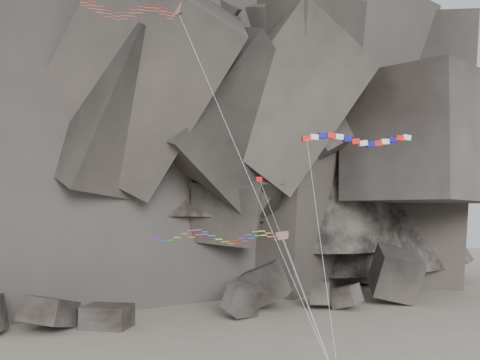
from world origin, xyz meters
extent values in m
cube|color=#47423F|center=(-12.50, 28.65, 1.45)|extent=(7.26, 6.69, 2.94)
cube|color=#47423F|center=(22.88, 32.72, 1.41)|extent=(5.64, 5.60, 3.97)
cube|color=#47423F|center=(11.08, 35.91, 2.65)|extent=(8.74, 7.42, 7.54)
cube|color=#47423F|center=(6.08, 30.21, 1.93)|extent=(6.58, 6.36, 5.28)
cube|color=#47423F|center=(-19.70, 28.87, 1.62)|extent=(7.90, 8.17, 4.92)
cube|color=#47423F|center=(19.36, 34.52, 1.66)|extent=(4.27, 4.86, 4.09)
cube|color=#47423F|center=(32.50, 34.90, 3.38)|extent=(9.00, 9.85, 9.63)
cylinder|color=silver|center=(-2.32, -3.68, 17.18)|extent=(11.72, 7.44, 31.22)
cube|color=red|center=(4.05, 1.03, 22.06)|extent=(0.78, 0.54, 0.50)
cube|color=white|center=(4.83, 0.95, 22.27)|extent=(0.81, 0.55, 0.55)
cube|color=#0D0C8D|center=(5.60, 0.83, 22.40)|extent=(0.83, 0.55, 0.59)
cube|color=red|center=(6.38, 0.69, 22.42)|extent=(0.84, 0.55, 0.59)
cube|color=white|center=(7.15, 0.54, 22.31)|extent=(0.82, 0.55, 0.56)
cube|color=#0D0C8D|center=(7.92, 0.41, 22.11)|extent=(0.78, 0.54, 0.51)
cube|color=red|center=(8.70, 0.32, 21.90)|extent=(0.80, 0.55, 0.54)
cube|color=white|center=(9.47, 0.28, 21.75)|extent=(0.83, 0.55, 0.58)
cube|color=#0D0C8D|center=(10.24, 0.28, 21.70)|extent=(0.84, 0.55, 0.59)
cube|color=red|center=(11.02, 0.32, 21.78)|extent=(0.82, 0.55, 0.57)
cube|color=white|center=(11.79, 0.38, 21.96)|extent=(0.79, 0.55, 0.52)
cube|color=#0D0C8D|center=(12.57, 0.41, 22.18)|extent=(0.80, 0.55, 0.53)
cube|color=red|center=(13.34, 0.41, 22.35)|extent=(0.83, 0.55, 0.58)
cube|color=white|center=(14.11, 0.37, 22.42)|extent=(0.84, 0.55, 0.59)
cylinder|color=silver|center=(3.79, -3.28, 11.82)|extent=(0.57, 8.24, 20.50)
cube|color=#DCC00C|center=(0.86, -1.32, 13.40)|extent=(1.18, 0.41, 0.64)
cube|color=#0CB219|center=(0.86, -1.48, 13.16)|extent=(0.99, 0.29, 0.44)
cylinder|color=silver|center=(2.19, -4.35, 7.49)|extent=(2.70, 6.10, 11.84)
cube|color=red|center=(-0.50, 0.93, 18.31)|extent=(0.61, 0.21, 0.40)
cube|color=#0D0C8D|center=(-0.70, 0.94, 18.31)|extent=(0.23, 0.11, 0.41)
cylinder|color=silver|center=(1.51, -3.23, 9.94)|extent=(4.04, 8.34, 16.75)
camera|label=1|loc=(-16.39, -50.94, 16.33)|focal=45.00mm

